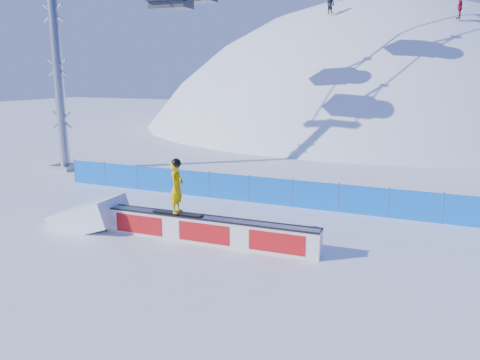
% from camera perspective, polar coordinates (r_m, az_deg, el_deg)
% --- Properties ---
extents(ground, '(160.00, 160.00, 0.00)m').
position_cam_1_polar(ground, '(16.79, -1.52, -6.80)').
color(ground, white).
rests_on(ground, ground).
extents(snow_hill, '(64.00, 64.00, 64.00)m').
position_cam_1_polar(snow_hill, '(61.47, 15.45, -10.35)').
color(snow_hill, white).
rests_on(snow_hill, ground).
extents(safety_fence, '(22.05, 0.05, 1.30)m').
position_cam_1_polar(safety_fence, '(20.61, 3.70, -1.36)').
color(safety_fence, blue).
rests_on(safety_fence, ground).
extents(rail_box, '(7.82, 0.81, 0.94)m').
position_cam_1_polar(rail_box, '(15.97, -4.06, -6.12)').
color(rail_box, white).
rests_on(rail_box, ground).
extents(snow_ramp, '(2.78, 1.79, 1.70)m').
position_cam_1_polar(snow_ramp, '(18.64, -17.80, -5.43)').
color(snow_ramp, white).
rests_on(snow_ramp, ground).
extents(snowboarder, '(1.85, 0.71, 1.93)m').
position_cam_1_polar(snowboarder, '(16.06, -7.70, -0.81)').
color(snowboarder, black).
rests_on(snowboarder, rail_box).
extents(distant_skiers, '(18.85, 6.65, 5.68)m').
position_cam_1_polar(distant_skiers, '(45.49, 18.25, 19.62)').
color(distant_skiers, black).
rests_on(distant_skiers, ground).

